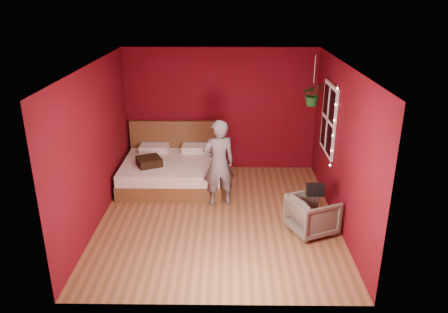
{
  "coord_description": "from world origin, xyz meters",
  "views": [
    {
      "loc": [
        0.18,
        -6.67,
        3.7
      ],
      "look_at": [
        0.09,
        0.4,
        0.97
      ],
      "focal_mm": 35.0,
      "sensor_mm": 36.0,
      "label": 1
    }
  ],
  "objects": [
    {
      "name": "window",
      "position": [
        1.97,
        0.9,
        1.5
      ],
      "size": [
        0.05,
        0.97,
        1.27
      ],
      "color": "white",
      "rests_on": "room_walls"
    },
    {
      "name": "bed",
      "position": [
        -0.95,
        1.46,
        0.28
      ],
      "size": [
        1.97,
        1.67,
        1.08
      ],
      "color": "brown",
      "rests_on": "ground"
    },
    {
      "name": "armchair",
      "position": [
        1.52,
        -0.48,
        0.31
      ],
      "size": [
        0.9,
        0.89,
        0.62
      ],
      "primitive_type": "imported",
      "rotation": [
        0.0,
        0.0,
        1.99
      ],
      "color": "#686352",
      "rests_on": "ground"
    },
    {
      "name": "handbag",
      "position": [
        1.55,
        -0.41,
        0.72
      ],
      "size": [
        0.28,
        0.15,
        0.19
      ],
      "primitive_type": "cube",
      "rotation": [
        0.0,
        0.0,
        0.05
      ],
      "color": "black",
      "rests_on": "armchair"
    },
    {
      "name": "fairy_lights",
      "position": [
        1.94,
        0.38,
        1.5
      ],
      "size": [
        0.04,
        0.04,
        1.45
      ],
      "color": "silver",
      "rests_on": "room_walls"
    },
    {
      "name": "hanging_plant",
      "position": [
        1.7,
        1.16,
        1.89
      ],
      "size": [
        0.4,
        0.36,
        0.92
      ],
      "color": "silver",
      "rests_on": "room_walls"
    },
    {
      "name": "person",
      "position": [
        -0.0,
        0.5,
        0.8
      ],
      "size": [
        0.67,
        0.53,
        1.6
      ],
      "primitive_type": "imported",
      "rotation": [
        0.0,
        0.0,
        3.44
      ],
      "color": "slate",
      "rests_on": "ground"
    },
    {
      "name": "floor",
      "position": [
        0.0,
        0.0,
        0.0
      ],
      "size": [
        4.5,
        4.5,
        0.0
      ],
      "primitive_type": "plane",
      "color": "#995E3D",
      "rests_on": "ground"
    },
    {
      "name": "throw_pillow",
      "position": [
        -1.37,
        1.15,
        0.57
      ],
      "size": [
        0.58,
        0.58,
        0.15
      ],
      "primitive_type": "cube",
      "rotation": [
        0.0,
        0.0,
        0.43
      ],
      "color": "black",
      "rests_on": "bed"
    },
    {
      "name": "room_walls",
      "position": [
        0.0,
        0.0,
        1.68
      ],
      "size": [
        4.04,
        4.54,
        2.62
      ],
      "color": "#600A18",
      "rests_on": "ground"
    }
  ]
}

